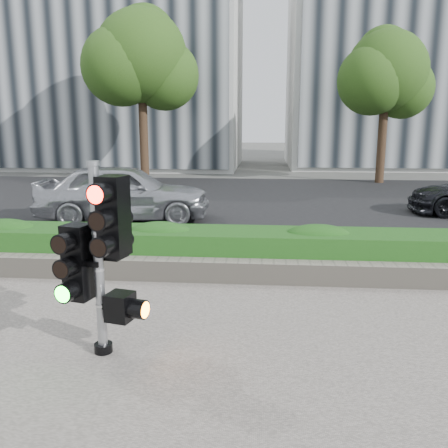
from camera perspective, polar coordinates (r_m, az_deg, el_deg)
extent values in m
plane|color=#51514C|center=(5.90, -1.25, -13.06)|extent=(120.00, 120.00, 0.00)
cube|color=black|center=(15.53, 2.70, 2.74)|extent=(60.00, 13.00, 0.02)
cube|color=gray|center=(8.83, 0.94, -4.05)|extent=(60.00, 0.25, 0.12)
cube|color=gray|center=(7.59, 0.28, -5.63)|extent=(12.00, 0.32, 0.34)
cube|color=#398529|center=(8.17, 0.65, -3.12)|extent=(12.00, 1.00, 0.68)
cube|color=#B7B7B2|center=(30.31, -14.59, 21.11)|extent=(16.00, 9.00, 15.00)
cube|color=#B7B7B2|center=(32.25, 24.91, 17.15)|extent=(18.00, 10.00, 12.00)
cylinder|color=black|center=(20.46, -9.63, 10.46)|extent=(0.36, 0.36, 4.03)
sphere|color=#203E11|center=(20.63, -9.95, 19.29)|extent=(3.74, 3.74, 3.74)
sphere|color=#203E11|center=(20.70, -7.19, 17.33)|extent=(2.88, 2.88, 2.88)
sphere|color=#203E11|center=(20.36, -12.29, 18.07)|extent=(3.17, 3.17, 3.17)
sphere|color=#203E11|center=(21.45, -9.52, 21.35)|extent=(2.59, 2.59, 2.59)
cylinder|color=black|center=(21.40, 18.46, 9.48)|extent=(0.36, 0.36, 3.58)
sphere|color=#203E11|center=(21.49, 18.97, 16.99)|extent=(3.33, 3.33, 3.33)
sphere|color=#203E11|center=(21.94, 20.67, 15.08)|extent=(2.56, 2.56, 2.56)
sphere|color=#203E11|center=(20.95, 17.39, 16.18)|extent=(2.82, 2.82, 2.82)
sphere|color=#203E11|center=(22.20, 18.70, 18.83)|extent=(2.30, 2.30, 2.30)
cylinder|color=black|center=(5.55, -14.30, -14.22)|extent=(0.20, 0.20, 0.10)
cylinder|color=gray|center=(5.20, -14.85, -4.53)|extent=(0.10, 0.10, 2.05)
cylinder|color=gray|center=(5.01, -15.50, 7.05)|extent=(0.13, 0.13, 0.05)
cube|color=#FF1107|center=(4.93, -13.15, 0.94)|extent=(0.32, 0.32, 0.82)
cube|color=#14E51E|center=(5.31, -17.10, -4.39)|extent=(0.32, 0.32, 0.82)
cube|color=black|center=(5.30, -13.37, -1.07)|extent=(0.32, 0.32, 0.56)
cube|color=orange|center=(5.27, -12.37, -9.67)|extent=(0.32, 0.32, 0.30)
imported|color=#ABACB2|center=(12.52, -11.97, 3.78)|extent=(4.58, 2.31, 1.50)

